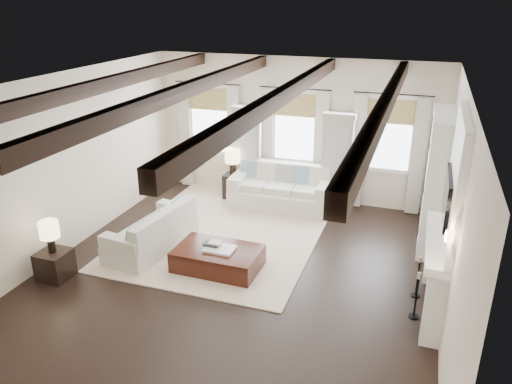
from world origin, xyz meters
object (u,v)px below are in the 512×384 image
(sofa_left, at_px, (154,234))
(side_table_back, at_px, (233,186))
(sofa_back, at_px, (282,190))
(ottoman, at_px, (218,259))
(side_table_front, at_px, (55,265))

(sofa_left, relative_size, side_table_back, 3.39)
(sofa_left, bearing_deg, side_table_back, 80.66)
(sofa_back, bearing_deg, ottoman, -95.48)
(sofa_left, bearing_deg, sofa_back, 58.23)
(sofa_left, height_order, side_table_front, sofa_left)
(ottoman, xyz_separation_m, side_table_back, (-0.93, 3.08, 0.10))
(sofa_back, distance_m, side_table_front, 4.95)
(sofa_back, xyz_separation_m, sofa_left, (-1.68, -2.71, -0.06))
(sofa_back, height_order, side_table_front, sofa_back)
(side_table_back, bearing_deg, sofa_left, -99.34)
(side_table_front, height_order, side_table_back, side_table_back)
(sofa_back, xyz_separation_m, ottoman, (-0.29, -2.98, -0.20))
(side_table_back, bearing_deg, ottoman, -73.27)
(sofa_back, bearing_deg, side_table_back, 174.88)
(sofa_left, distance_m, ottoman, 1.42)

